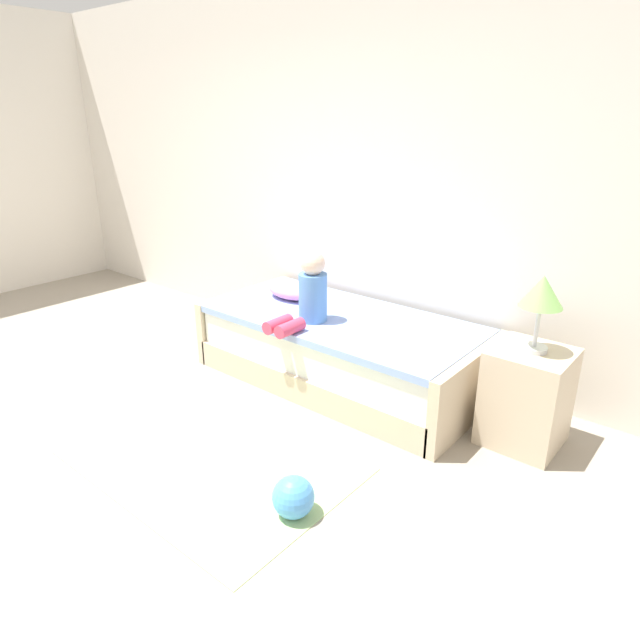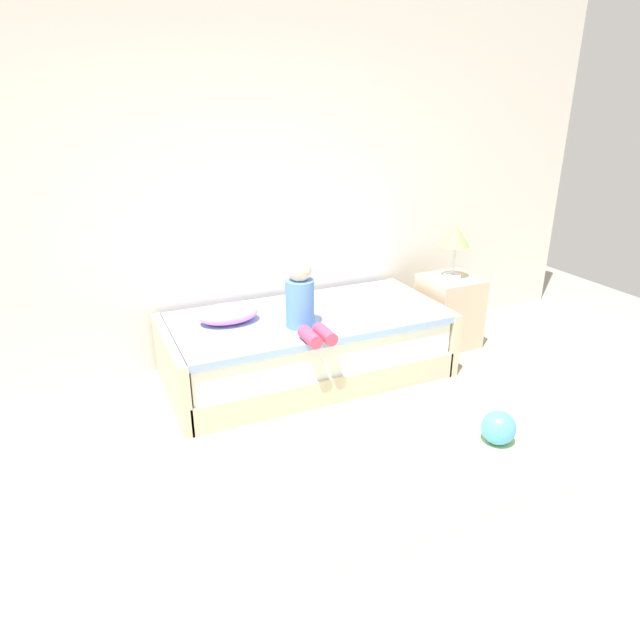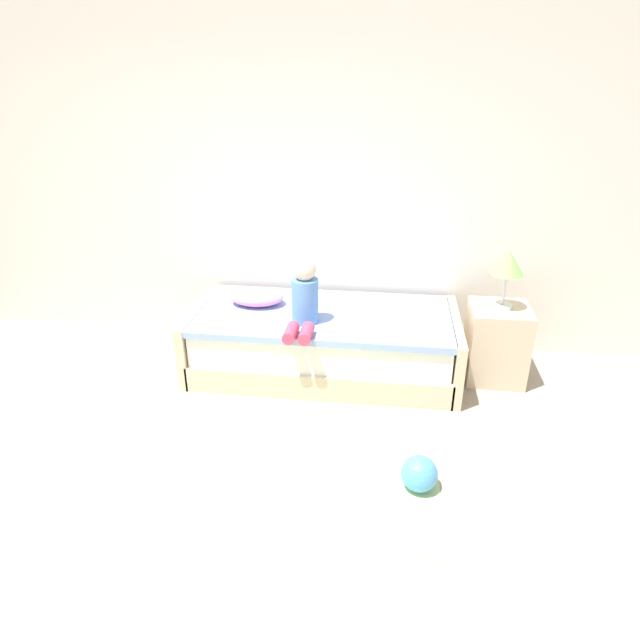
{
  "view_description": "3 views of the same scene",
  "coord_description": "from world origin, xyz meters",
  "px_view_note": "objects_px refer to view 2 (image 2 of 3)",
  "views": [
    {
      "loc": [
        2.89,
        -0.96,
        1.89
      ],
      "look_at": [
        0.65,
        1.75,
        0.55
      ],
      "focal_mm": 30.82,
      "sensor_mm": 36.0,
      "label": 1
    },
    {
      "loc": [
        -0.85,
        -1.58,
        2.03
      ],
      "look_at": [
        0.65,
        1.75,
        0.55
      ],
      "focal_mm": 31.4,
      "sensor_mm": 36.0,
      "label": 2
    },
    {
      "loc": [
        1.13,
        -1.85,
        2.21
      ],
      "look_at": [
        0.65,
        1.75,
        0.55
      ],
      "focal_mm": 30.26,
      "sensor_mm": 36.0,
      "label": 3
    }
  ],
  "objects_px": {
    "table_lamp": "(456,238)",
    "toy_ball": "(498,428)",
    "bed": "(306,346)",
    "pillow": "(228,314)",
    "child_figure": "(303,301)",
    "nightstand": "(449,311)"
  },
  "relations": [
    {
      "from": "nightstand",
      "to": "bed",
      "type": "bearing_deg",
      "value": -178.06
    },
    {
      "from": "table_lamp",
      "to": "toy_ball",
      "type": "xyz_separation_m",
      "value": [
        -0.63,
        -1.38,
        -0.83
      ]
    },
    {
      "from": "bed",
      "to": "child_figure",
      "type": "height_order",
      "value": "child_figure"
    },
    {
      "from": "bed",
      "to": "toy_ball",
      "type": "bearing_deg",
      "value": -61.5
    },
    {
      "from": "table_lamp",
      "to": "pillow",
      "type": "relative_size",
      "value": 1.02
    },
    {
      "from": "table_lamp",
      "to": "pillow",
      "type": "bearing_deg",
      "value": 178.38
    },
    {
      "from": "table_lamp",
      "to": "child_figure",
      "type": "relative_size",
      "value": 0.88
    },
    {
      "from": "nightstand",
      "to": "table_lamp",
      "type": "xyz_separation_m",
      "value": [
        0.0,
        0.0,
        0.64
      ]
    },
    {
      "from": "child_figure",
      "to": "pillow",
      "type": "xyz_separation_m",
      "value": [
        -0.45,
        0.33,
        -0.14
      ]
    },
    {
      "from": "table_lamp",
      "to": "toy_ball",
      "type": "relative_size",
      "value": 2.1
    },
    {
      "from": "bed",
      "to": "nightstand",
      "type": "relative_size",
      "value": 3.52
    },
    {
      "from": "pillow",
      "to": "child_figure",
      "type": "bearing_deg",
      "value": -36.43
    },
    {
      "from": "nightstand",
      "to": "table_lamp",
      "type": "bearing_deg",
      "value": 0.0
    },
    {
      "from": "nightstand",
      "to": "toy_ball",
      "type": "relative_size",
      "value": 2.8
    },
    {
      "from": "table_lamp",
      "to": "toy_ball",
      "type": "distance_m",
      "value": 1.73
    },
    {
      "from": "table_lamp",
      "to": "pillow",
      "type": "distance_m",
      "value": 1.95
    },
    {
      "from": "toy_ball",
      "to": "table_lamp",
      "type": "bearing_deg",
      "value": 65.62
    },
    {
      "from": "nightstand",
      "to": "pillow",
      "type": "distance_m",
      "value": 1.94
    },
    {
      "from": "nightstand",
      "to": "table_lamp",
      "type": "distance_m",
      "value": 0.64
    },
    {
      "from": "child_figure",
      "to": "pillow",
      "type": "bearing_deg",
      "value": 143.57
    },
    {
      "from": "bed",
      "to": "toy_ball",
      "type": "relative_size",
      "value": 9.84
    },
    {
      "from": "child_figure",
      "to": "toy_ball",
      "type": "bearing_deg",
      "value": -52.56
    }
  ]
}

